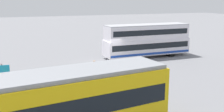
% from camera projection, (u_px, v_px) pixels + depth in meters
% --- Properties ---
extents(ground_plane, '(160.00, 160.00, 0.00)m').
position_uv_depth(ground_plane, '(115.00, 65.00, 27.21)').
color(ground_plane, gray).
extents(double_decker_bus, '(10.11, 2.55, 3.76)m').
position_uv_depth(double_decker_bus, '(147.00, 40.00, 30.74)').
color(double_decker_bus, silver).
rests_on(double_decker_bus, ground).
extents(tram_yellow, '(12.82, 3.98, 3.37)m').
position_uv_depth(tram_yellow, '(39.00, 110.00, 11.94)').
color(tram_yellow, '#E5B70C').
rests_on(tram_yellow, ground).
extents(pedestrian_near_railing, '(0.45, 0.45, 1.67)m').
position_uv_depth(pedestrian_near_railing, '(94.00, 69.00, 22.05)').
color(pedestrian_near_railing, black).
rests_on(pedestrian_near_railing, ground).
extents(pedestrian_railing, '(8.42, 0.97, 1.08)m').
position_uv_depth(pedestrian_railing, '(85.00, 77.00, 20.58)').
color(pedestrian_railing, gray).
rests_on(pedestrian_railing, ground).
extents(info_sign, '(0.99, 0.14, 2.29)m').
position_uv_depth(info_sign, '(2.00, 74.00, 18.30)').
color(info_sign, slate).
rests_on(info_sign, ground).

